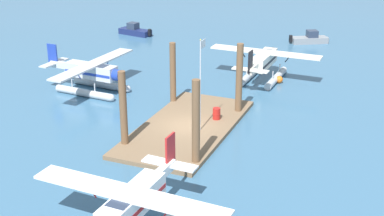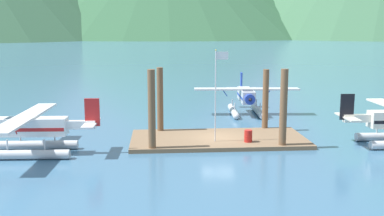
% 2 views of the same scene
% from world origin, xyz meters
% --- Properties ---
extents(ground_plane, '(1200.00, 1200.00, 0.00)m').
position_xyz_m(ground_plane, '(0.00, 0.00, 0.00)').
color(ground_plane, '#38607F').
extents(dock_platform, '(13.24, 6.30, 0.30)m').
position_xyz_m(dock_platform, '(0.00, 0.00, 0.15)').
color(dock_platform, brown).
rests_on(dock_platform, ground).
extents(piling_near_left, '(0.51, 0.51, 5.76)m').
position_xyz_m(piling_near_left, '(-4.99, -2.74, 2.88)').
color(piling_near_left, brown).
rests_on(piling_near_left, ground).
extents(piling_near_right, '(0.52, 0.52, 5.72)m').
position_xyz_m(piling_near_right, '(4.26, -2.58, 2.86)').
color(piling_near_right, brown).
rests_on(piling_near_right, ground).
extents(piling_far_left, '(0.50, 0.50, 5.44)m').
position_xyz_m(piling_far_left, '(-4.38, 2.73, 2.72)').
color(piling_far_left, brown).
rests_on(piling_far_left, ground).
extents(piling_far_right, '(0.50, 0.50, 5.21)m').
position_xyz_m(piling_far_right, '(4.34, 3.08, 2.60)').
color(piling_far_right, brown).
rests_on(piling_far_right, ground).
extents(flagpole, '(0.95, 0.10, 6.73)m').
position_xyz_m(flagpole, '(-0.28, -1.19, 4.44)').
color(flagpole, silver).
rests_on(flagpole, dock_platform).
extents(fuel_drum, '(0.62, 0.62, 0.88)m').
position_xyz_m(fuel_drum, '(2.00, -1.58, 0.74)').
color(fuel_drum, '#AD1E19').
rests_on(fuel_drum, dock_platform).
extents(seaplane_silver_bow_right, '(10.47, 7.97, 3.84)m').
position_xyz_m(seaplane_silver_bow_right, '(4.26, 10.81, 1.58)').
color(seaplane_silver_bow_right, '#B7BABF').
rests_on(seaplane_silver_bow_right, ground).
extents(seaplane_white_port_aft, '(7.98, 10.45, 3.84)m').
position_xyz_m(seaplane_white_port_aft, '(-13.19, -2.68, 1.58)').
color(seaplane_white_port_aft, '#B7BABF').
rests_on(seaplane_white_port_aft, ground).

